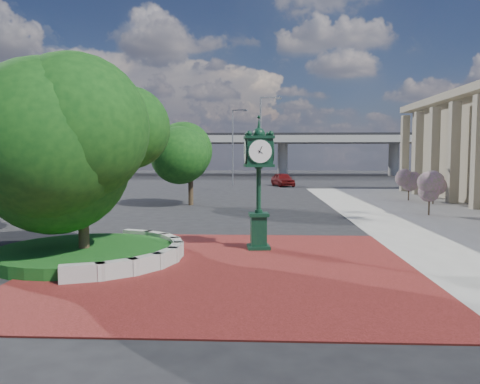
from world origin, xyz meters
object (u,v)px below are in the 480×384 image
post_clock (259,178)px  street_lamp_near (263,137)px  parked_car (283,179)px  street_lamp_far (234,141)px

post_clock → street_lamp_near: (0.22, 27.04, 2.61)m
street_lamp_near → post_clock: bearing=-90.5°
parked_car → street_lamp_far: size_ratio=0.51×
parked_car → street_lamp_near: bearing=-117.6°
parked_car → street_lamp_far: street_lamp_far is taller
street_lamp_near → street_lamp_far: bearing=105.5°
parked_car → street_lamp_near: 11.82m
street_lamp_near → street_lamp_far: size_ratio=1.00×
post_clock → parked_car: bearing=86.0°
street_lamp_near → street_lamp_far: (-3.44, 12.43, 0.01)m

